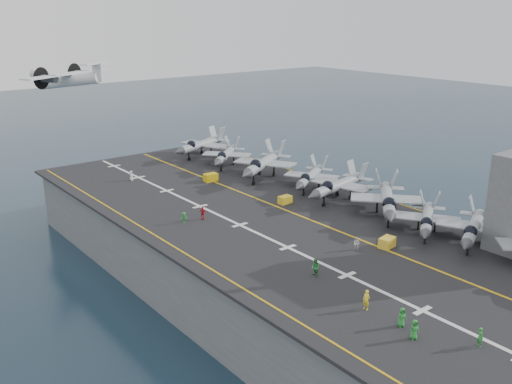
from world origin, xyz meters
TOP-DOWN VIEW (x-y plane):
  - ground at (0.00, 0.00)m, footprint 500.00×500.00m
  - hull at (0.00, 0.00)m, footprint 36.00×90.00m
  - flight_deck at (0.00, 0.00)m, footprint 38.00×92.00m
  - foul_line at (3.00, 0.00)m, footprint 0.35×90.00m
  - landing_centerline at (-6.00, 0.00)m, footprint 0.50×90.00m
  - deck_edge_port at (-17.00, 0.00)m, footprint 0.25×90.00m
  - deck_edge_stbd at (18.50, 0.00)m, footprint 0.25×90.00m
  - fighter_jet_1 at (12.95, -23.56)m, footprint 16.19×13.90m
  - fighter_jet_2 at (11.37, -17.83)m, footprint 15.38×14.17m
  - fighter_jet_3 at (12.49, -10.31)m, footprint 18.50×18.13m
  - fighter_jet_4 at (12.68, -0.69)m, footprint 16.38×12.54m
  - fighter_jet_5 at (13.13, 6.16)m, footprint 15.97×14.31m
  - fighter_jet_6 at (11.24, 16.18)m, footprint 19.48×17.41m
  - fighter_jet_7 at (10.73, 26.78)m, footprint 16.24×15.70m
  - fighter_jet_8 at (11.44, 36.31)m, footprint 17.29×14.28m
  - tow_cart_a at (3.77, -17.54)m, footprint 2.35×1.75m
  - tow_cart_b at (4.97, 3.15)m, footprint 2.01×1.33m
  - tow_cart_c at (2.80, 20.20)m, footprint 2.37×1.64m
  - crew_0 at (-10.84, -32.59)m, footprint 1.35×1.16m
  - crew_1 at (-10.16, -26.36)m, footprint 0.96×1.32m
  - crew_2 at (-8.94, -17.92)m, footprint 1.05×1.37m
  - crew_3 at (-11.63, 5.40)m, footprint 1.15×0.99m
  - crew_4 at (-8.73, 5.04)m, footprint 1.24×1.40m
  - crew_5 at (-7.81, 29.04)m, footprint 0.98×1.21m
  - crew_6 at (-7.32, -36.87)m, footprint 1.13×1.32m
  - crew_7 at (0.13, -15.80)m, footprint 0.95×1.16m
  - transport_plane at (-5.50, 60.46)m, footprint 29.71×26.58m
  - crew_8 at (-9.98, -30.54)m, footprint 1.35×1.16m

SIDE VIEW (x-z plane):
  - ground at x=0.00m, z-range 0.00..0.00m
  - hull at x=0.00m, z-range 0.00..10.00m
  - flight_deck at x=0.00m, z-range 10.00..10.40m
  - foul_line at x=3.00m, z-range 10.41..10.43m
  - landing_centerline at x=-6.00m, z-range 10.41..10.43m
  - deck_edge_port at x=-17.00m, z-range 10.41..10.43m
  - deck_edge_stbd at x=18.50m, z-range 10.41..10.43m
  - tow_cart_b at x=4.97m, z-range 10.40..11.59m
  - tow_cart_a at x=3.77m, z-range 10.40..11.68m
  - tow_cart_c at x=2.80m, z-range 10.40..11.76m
  - crew_3 at x=-11.63m, z-range 10.40..12.02m
  - crew_7 at x=0.13m, z-range 10.40..12.06m
  - crew_5 at x=-7.81m, z-range 10.40..12.16m
  - crew_6 at x=-7.32m, z-range 10.40..12.25m
  - crew_0 at x=-10.84m, z-range 10.40..12.29m
  - crew_8 at x=-9.98m, z-range 10.40..12.29m
  - crew_4 at x=-8.73m, z-range 10.40..12.35m
  - crew_2 at x=-8.94m, z-range 10.40..12.44m
  - crew_1 at x=-10.16m, z-range 10.40..12.46m
  - fighter_jet_2 at x=11.37m, z-range 10.40..14.84m
  - fighter_jet_5 at x=13.13m, z-range 10.40..15.03m
  - fighter_jet_7 at x=10.73m, z-range 10.40..15.12m
  - fighter_jet_1 at x=12.95m, z-range 10.40..15.14m
  - fighter_jet_4 at x=12.68m, z-range 10.40..15.52m
  - fighter_jet_8 at x=11.44m, z-range 10.40..15.55m
  - fighter_jet_3 at x=12.49m, z-range 10.40..15.80m
  - fighter_jet_6 at x=11.24m, z-range 10.40..16.04m
  - transport_plane at x=-5.50m, z-range 21.67..27.50m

